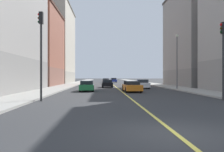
{
  "coord_description": "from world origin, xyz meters",
  "views": [
    {
      "loc": [
        -2.37,
        -7.85,
        1.86
      ],
      "look_at": [
        -0.79,
        31.59,
        1.9
      ],
      "focal_mm": 39.38,
      "sensor_mm": 36.0,
      "label": 1
    }
  ],
  "objects": [
    {
      "name": "car_green",
      "position": [
        -4.29,
        22.73,
        0.64
      ],
      "size": [
        1.92,
        4.53,
        1.3
      ],
      "color": "#1E6B38",
      "rests_on": "ground"
    },
    {
      "name": "building_right_midblock",
      "position": [
        -16.44,
        40.29,
        7.38
      ],
      "size": [
        11.3,
        16.01,
        14.73
      ],
      "color": "brown",
      "rests_on": "ground"
    },
    {
      "name": "car_orange",
      "position": [
        1.15,
        21.17,
        0.65
      ],
      "size": [
        2.03,
        4.47,
        1.29
      ],
      "color": "orange",
      "rests_on": "ground"
    },
    {
      "name": "car_white",
      "position": [
        3.8,
        29.22,
        0.67
      ],
      "size": [
        1.91,
        4.11,
        1.37
      ],
      "color": "white",
      "rests_on": "ground"
    },
    {
      "name": "street_lamp_left_near",
      "position": [
        7.93,
        25.55,
        4.66
      ],
      "size": [
        0.36,
        0.36,
        7.48
      ],
      "color": "#4C4C51",
      "rests_on": "ground"
    },
    {
      "name": "lane_center_stripe",
      "position": [
        0.0,
        49.0,
        0.01
      ],
      "size": [
        0.16,
        154.0,
        0.01
      ],
      "primitive_type": "cube",
      "color": "#E5D14C",
      "rests_on": "ground"
    },
    {
      "name": "car_maroon",
      "position": [
        -1.37,
        62.65,
        0.63
      ],
      "size": [
        1.97,
        4.5,
        1.26
      ],
      "color": "maroon",
      "rests_on": "ground"
    },
    {
      "name": "car_blue",
      "position": [
        1.14,
        68.12,
        0.65
      ],
      "size": [
        1.98,
        4.41,
        1.33
      ],
      "color": "#23389E",
      "rests_on": "ground"
    },
    {
      "name": "building_left_mid",
      "position": [
        16.44,
        36.87,
        8.93
      ],
      "size": [
        11.3,
        17.49,
        17.85
      ],
      "color": "slate",
      "rests_on": "ground"
    },
    {
      "name": "building_right_distant",
      "position": [
        -16.44,
        59.81,
        10.47
      ],
      "size": [
        11.3,
        21.15,
        20.91
      ],
      "color": "#9D9688",
      "rests_on": "ground"
    },
    {
      "name": "sidewalk_left",
      "position": [
        9.13,
        49.0,
        0.07
      ],
      "size": [
        3.61,
        168.0,
        0.15
      ],
      "primitive_type": "cube",
      "color": "#9E9B93",
      "rests_on": "ground"
    },
    {
      "name": "car_black",
      "position": [
        -1.54,
        32.78,
        0.62
      ],
      "size": [
        1.82,
        4.11,
        1.28
      ],
      "color": "black",
      "rests_on": "ground"
    },
    {
      "name": "sidewalk_right",
      "position": [
        -9.13,
        49.0,
        0.07
      ],
      "size": [
        3.61,
        168.0,
        0.15
      ],
      "primitive_type": "cube",
      "color": "#9E9B93",
      "rests_on": "ground"
    },
    {
      "name": "ground_plane",
      "position": [
        0.0,
        0.0,
        0.0
      ],
      "size": [
        400.0,
        400.0,
        0.0
      ],
      "primitive_type": "plane",
      "color": "#313233",
      "rests_on": "ground"
    },
    {
      "name": "traffic_light_right_near",
      "position": [
        -6.94,
        10.64,
        4.26
      ],
      "size": [
        0.4,
        0.32,
        6.66
      ],
      "color": "#2D2D2D",
      "rests_on": "ground"
    },
    {
      "name": "traffic_light_left_near",
      "position": [
        6.91,
        10.64,
        3.89
      ],
      "size": [
        0.4,
        0.32,
        6.01
      ],
      "color": "#2D2D2D",
      "rests_on": "ground"
    }
  ]
}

